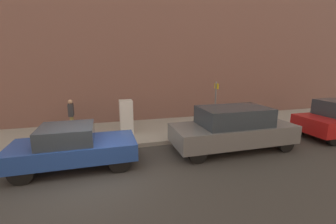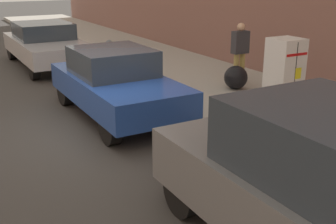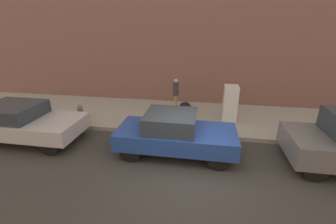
% 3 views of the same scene
% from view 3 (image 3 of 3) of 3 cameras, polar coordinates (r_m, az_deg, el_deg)
% --- Properties ---
extents(ground_plane, '(80.00, 80.00, 0.00)m').
position_cam_3_polar(ground_plane, '(7.24, 5.21, -13.40)').
color(ground_plane, '#383533').
extents(sidewalk_slab, '(3.86, 44.00, 0.18)m').
position_cam_3_polar(sidewalk_slab, '(10.56, 6.90, -1.29)').
color(sidewalk_slab, '#9E998E').
rests_on(sidewalk_slab, ground).
extents(building_facade_near, '(1.97, 39.60, 8.60)m').
position_cam_3_polar(building_facade_near, '(12.69, 8.56, 21.88)').
color(building_facade_near, '#7F564C').
rests_on(building_facade_near, ground).
extents(discarded_refrigerator, '(0.60, 0.60, 1.55)m').
position_cam_3_polar(discarded_refrigerator, '(10.07, 15.51, 2.19)').
color(discarded_refrigerator, white).
rests_on(discarded_refrigerator, sidewalk_slab).
extents(manhole_cover, '(0.70, 0.70, 0.02)m').
position_cam_3_polar(manhole_cover, '(10.05, 29.78, -4.74)').
color(manhole_cover, '#47443F').
rests_on(manhole_cover, sidewalk_slab).
extents(fire_hydrant, '(0.22, 0.22, 0.77)m').
position_cam_3_polar(fire_hydrant, '(10.39, -21.30, -0.17)').
color(fire_hydrant, slate).
rests_on(fire_hydrant, sidewalk_slab).
extents(trash_bag, '(0.59, 0.59, 0.59)m').
position_cam_3_polar(trash_bag, '(10.54, 4.38, 0.99)').
color(trash_bag, black).
rests_on(trash_bag, sidewalk_slab).
extents(pedestrian_walking_far, '(0.45, 0.22, 1.56)m').
position_cam_3_polar(pedestrian_walking_far, '(10.90, 1.99, 4.98)').
color(pedestrian_walking_far, '#A8934C').
rests_on(pedestrian_walking_far, sidewalk_slab).
extents(parked_sedan_silver, '(1.90, 4.61, 1.40)m').
position_cam_3_polar(parked_sedan_silver, '(10.09, -33.58, -2.05)').
color(parked_sedan_silver, silver).
rests_on(parked_sedan_silver, ground).
extents(parked_hatchback_blue, '(1.74, 3.93, 1.44)m').
position_cam_3_polar(parked_hatchback_blue, '(7.53, 1.77, -5.41)').
color(parked_hatchback_blue, '#23479E').
rests_on(parked_hatchback_blue, ground).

